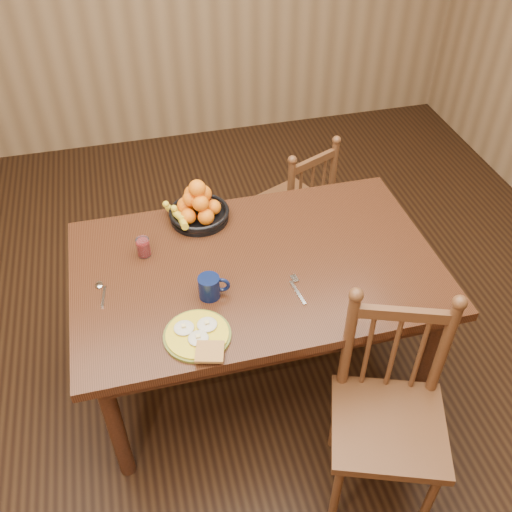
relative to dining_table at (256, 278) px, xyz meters
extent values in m
cube|color=black|center=(0.00, 0.00, -0.67)|extent=(4.50, 5.00, 0.01)
cube|color=black|center=(0.00, 0.00, 0.06)|extent=(1.60, 1.00, 0.04)
cube|color=black|center=(0.00, 0.42, -0.01)|extent=(1.40, 0.04, 0.10)
cube|color=black|center=(0.00, -0.42, -0.01)|extent=(1.40, 0.04, 0.10)
cube|color=black|center=(0.72, 0.00, -0.01)|extent=(0.04, 0.84, 0.10)
cube|color=black|center=(-0.72, 0.00, -0.01)|extent=(0.04, 0.84, 0.10)
cylinder|color=black|center=(-0.70, -0.40, -0.31)|extent=(0.07, 0.07, 0.70)
cylinder|color=black|center=(0.70, -0.40, -0.31)|extent=(0.07, 0.07, 0.70)
cylinder|color=black|center=(-0.70, 0.40, -0.31)|extent=(0.07, 0.07, 0.70)
cylinder|color=black|center=(0.70, 0.40, -0.31)|extent=(0.07, 0.07, 0.70)
cube|color=#492B16|center=(0.42, 0.83, -0.27)|extent=(0.51, 0.50, 0.04)
cylinder|color=#492B16|center=(0.51, 1.03, -0.47)|extent=(0.03, 0.03, 0.38)
cylinder|color=#492B16|center=(0.22, 0.90, -0.47)|extent=(0.03, 0.03, 0.38)
cylinder|color=#492B16|center=(0.63, 0.76, -0.47)|extent=(0.03, 0.03, 0.38)
cylinder|color=#492B16|center=(0.34, 0.62, -0.47)|extent=(0.03, 0.03, 0.38)
cylinder|color=#492B16|center=(0.64, 0.74, -0.04)|extent=(0.04, 0.04, 0.46)
cylinder|color=#492B16|center=(0.35, 0.61, -0.04)|extent=(0.04, 0.04, 0.46)
cylinder|color=#492B16|center=(0.49, 0.67, -0.08)|extent=(0.02, 0.02, 0.35)
cube|color=#492B16|center=(0.49, 0.67, 0.12)|extent=(0.30, 0.16, 0.04)
cube|color=#492B16|center=(0.35, -0.73, -0.21)|extent=(0.56, 0.55, 0.04)
cylinder|color=#492B16|center=(0.12, -0.83, -0.45)|extent=(0.04, 0.04, 0.44)
cylinder|color=#492B16|center=(0.47, -0.95, -0.45)|extent=(0.04, 0.04, 0.44)
cylinder|color=#492B16|center=(0.24, -0.51, -0.45)|extent=(0.04, 0.04, 0.44)
cylinder|color=#492B16|center=(0.58, -0.63, -0.45)|extent=(0.04, 0.04, 0.44)
cylinder|color=#492B16|center=(0.25, -0.49, 0.05)|extent=(0.04, 0.04, 0.53)
cylinder|color=#492B16|center=(0.59, -0.61, 0.05)|extent=(0.04, 0.04, 0.53)
cylinder|color=#492B16|center=(0.42, -0.55, 0.00)|extent=(0.02, 0.02, 0.40)
cube|color=#492B16|center=(0.42, -0.55, 0.24)|extent=(0.35, 0.15, 0.05)
cylinder|color=#59601E|center=(-0.32, -0.34, 0.09)|extent=(0.26, 0.26, 0.01)
cylinder|color=gold|center=(-0.32, -0.34, 0.10)|extent=(0.24, 0.24, 0.01)
ellipsoid|color=silver|center=(-0.36, -0.31, 0.11)|extent=(0.08, 0.08, 0.01)
cube|color=#F2E08C|center=(-0.36, -0.31, 0.12)|extent=(0.02, 0.02, 0.01)
ellipsoid|color=silver|center=(-0.27, -0.31, 0.11)|extent=(0.08, 0.08, 0.01)
cube|color=#F2E08C|center=(-0.27, -0.31, 0.12)|extent=(0.02, 0.02, 0.01)
ellipsoid|color=silver|center=(-0.32, -0.37, 0.11)|extent=(0.08, 0.08, 0.01)
cube|color=#F2E08C|center=(-0.32, -0.37, 0.12)|extent=(0.02, 0.02, 0.01)
cube|color=brown|center=(-0.29, -0.45, 0.11)|extent=(0.13, 0.12, 0.01)
cube|color=silver|center=(0.13, -0.21, 0.09)|extent=(0.03, 0.15, 0.00)
cube|color=silver|center=(0.14, -0.13, 0.09)|extent=(0.03, 0.05, 0.00)
cube|color=silver|center=(-0.66, -0.04, 0.09)|extent=(0.03, 0.12, 0.00)
ellipsoid|color=silver|center=(-0.68, 0.04, 0.09)|extent=(0.03, 0.04, 0.01)
cylinder|color=#0A1337|center=(-0.23, -0.14, 0.13)|extent=(0.09, 0.09, 0.10)
torus|color=#0A1337|center=(-0.18, -0.14, 0.13)|extent=(0.07, 0.04, 0.07)
cylinder|color=black|center=(-0.23, -0.14, 0.18)|extent=(0.08, 0.08, 0.00)
cylinder|color=silver|center=(-0.47, 0.18, 0.13)|extent=(0.06, 0.06, 0.09)
cylinder|color=maroon|center=(-0.47, 0.18, 0.12)|extent=(0.05, 0.05, 0.07)
cylinder|color=black|center=(-0.18, 0.38, 0.09)|extent=(0.28, 0.28, 0.02)
torus|color=black|center=(-0.18, 0.38, 0.13)|extent=(0.29, 0.29, 0.02)
cylinder|color=black|center=(-0.18, 0.38, 0.09)|extent=(0.10, 0.10, 0.01)
sphere|color=orange|center=(-0.11, 0.38, 0.14)|extent=(0.07, 0.07, 0.07)
sphere|color=orange|center=(-0.16, 0.45, 0.14)|extent=(0.08, 0.08, 0.08)
sphere|color=orange|center=(-0.24, 0.42, 0.15)|extent=(0.08, 0.08, 0.08)
sphere|color=orange|center=(-0.24, 0.34, 0.14)|extent=(0.07, 0.07, 0.07)
sphere|color=orange|center=(-0.16, 0.31, 0.14)|extent=(0.08, 0.08, 0.08)
sphere|color=orange|center=(-0.15, 0.41, 0.21)|extent=(0.08, 0.08, 0.08)
sphere|color=orange|center=(-0.22, 0.39, 0.20)|extent=(0.07, 0.07, 0.07)
sphere|color=orange|center=(-0.18, 0.34, 0.21)|extent=(0.08, 0.08, 0.08)
sphere|color=orange|center=(-0.18, 0.38, 0.26)|extent=(0.08, 0.08, 0.08)
sphere|color=orange|center=(-0.20, 0.43, 0.20)|extent=(0.07, 0.07, 0.07)
cylinder|color=yellow|center=(-0.27, 0.34, 0.13)|extent=(0.10, 0.17, 0.07)
cylinder|color=yellow|center=(-0.29, 0.39, 0.13)|extent=(0.14, 0.15, 0.07)
camera|label=1|loc=(-0.45, -1.78, 1.79)|focal=40.00mm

